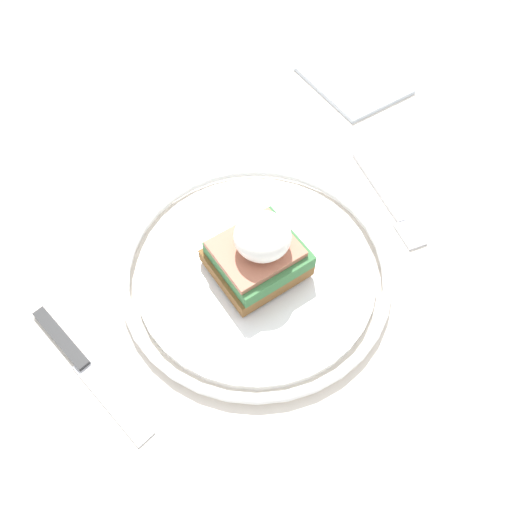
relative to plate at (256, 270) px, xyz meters
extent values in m
plane|color=#9E9993|center=(0.01, -0.03, -0.75)|extent=(6.00, 6.00, 0.00)
cube|color=beige|center=(0.01, -0.03, -0.02)|extent=(1.13, 0.87, 0.03)
cylinder|color=beige|center=(-0.50, -0.40, -0.39)|extent=(0.06, 0.06, 0.71)
cylinder|color=white|center=(0.00, 0.00, 0.00)|extent=(0.25, 0.25, 0.01)
torus|color=white|center=(0.00, 0.00, 0.00)|extent=(0.28, 0.28, 0.01)
cube|color=brown|center=(0.00, 0.00, 0.02)|extent=(0.09, 0.08, 0.02)
cube|color=#38703D|center=(0.00, 0.00, 0.03)|extent=(0.08, 0.08, 0.02)
cube|color=#AD664C|center=(0.00, 0.00, 0.04)|extent=(0.08, 0.07, 0.01)
ellipsoid|color=white|center=(0.00, 0.01, 0.06)|extent=(0.05, 0.05, 0.04)
cylinder|color=#EAD166|center=(-0.01, -0.05, 0.01)|extent=(0.05, 0.05, 0.00)
cube|color=silver|center=(-0.18, -0.02, -0.01)|extent=(0.03, 0.11, 0.00)
cube|color=silver|center=(-0.17, 0.05, -0.01)|extent=(0.03, 0.04, 0.00)
cube|color=#2D2D2D|center=(0.20, -0.04, 0.00)|extent=(0.03, 0.08, 0.01)
cube|color=silver|center=(0.18, 0.04, -0.01)|extent=(0.04, 0.10, 0.00)
cube|color=silver|center=(-0.28, -0.18, 0.00)|extent=(0.11, 0.13, 0.01)
camera|label=1|loc=(0.15, 0.22, 0.44)|focal=35.00mm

